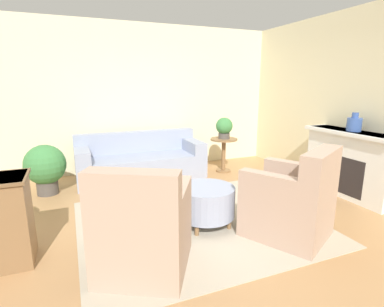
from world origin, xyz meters
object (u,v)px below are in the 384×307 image
Objects in this scene: ottoman_table at (206,201)px; vase_mantel_near at (354,124)px; couch at (141,161)px; potted_plant_on_side_table at (224,127)px; armchair_left at (143,231)px; side_table at (224,149)px; armchair_right at (292,203)px; potted_plant_floor at (45,167)px.

ottoman_table is 2.55m from vase_mantel_near.
couch is 1.70m from potted_plant_on_side_table.
armchair_left is 1.59× the size of ottoman_table.
armchair_left is 3.37m from side_table.
armchair_right is 2.73× the size of potted_plant_on_side_table.
ottoman_table is 2.41m from potted_plant_on_side_table.
armchair_right is 0.99m from ottoman_table.
ottoman_table is 2.53× the size of vase_mantel_near.
vase_mantel_near is at bearing -58.83° from side_table.
potted_plant_floor is at bearing 136.07° from armchair_right.
potted_plant_floor is (-4.26, 1.82, -0.67)m from vase_mantel_near.
vase_mantel_near is 0.68× the size of potted_plant_on_side_table.
vase_mantel_near reaches higher than armchair_right.
couch is 3.41× the size of side_table.
couch is 5.53× the size of potted_plant_on_side_table.
armchair_right is at bearing -101.38° from side_table.
side_table is 3.12m from potted_plant_floor.
vase_mantel_near is 2.20m from potted_plant_on_side_table.
couch is at bearing 77.74° from armchair_left.
potted_plant_on_side_table reaches higher than ottoman_table.
armchair_right is 1.93m from vase_mantel_near.
armchair_right is at bearing -38.42° from ottoman_table.
ottoman_table is at bearing -123.34° from side_table.
armchair_left reaches higher than potted_plant_floor.
potted_plant_floor reaches higher than ottoman_table.
vase_mantel_near is at bearing -58.83° from potted_plant_on_side_table.
armchair_left is at bearing -102.26° from couch.
vase_mantel_near is at bearing -38.00° from couch.
armchair_left reaches higher than ottoman_table.
vase_mantel_near is 0.35× the size of potted_plant_floor.
potted_plant_on_side_table is (-1.13, 1.87, -0.24)m from vase_mantel_near.
armchair_right is 1.41× the size of potted_plant_floor.
potted_plant_on_side_table reaches higher than armchair_right.
armchair_left is 3.41m from potted_plant_on_side_table.
potted_plant_floor reaches higher than side_table.
potted_plant_floor is (-3.12, -0.05, -0.00)m from side_table.
potted_plant_on_side_table is at bearing 49.51° from armchair_left.
potted_plant_on_side_table is at bearing 56.66° from ottoman_table.
vase_mantel_near is (2.42, 0.08, 0.80)m from ottoman_table.
side_table is at bearing 56.66° from ottoman_table.
potted_plant_floor is (-1.84, 1.90, 0.14)m from ottoman_table.
potted_plant_on_side_table reaches higher than couch.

